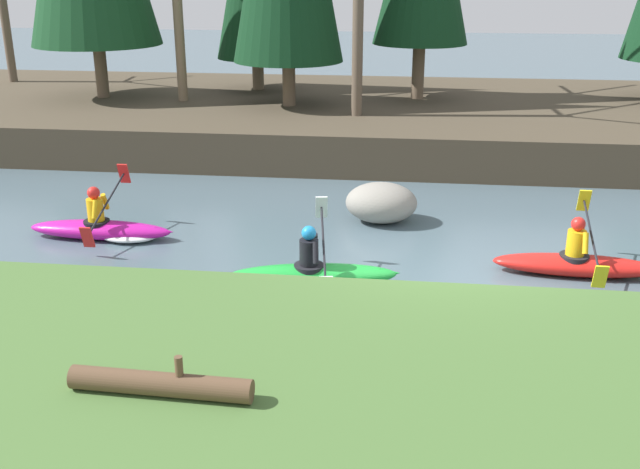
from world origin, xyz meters
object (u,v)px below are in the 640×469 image
kayaker_lead (578,262)px  kayaker_middle (319,273)px  kayaker_trailing (106,229)px  driftwood_log (161,384)px  boulder_midstream (381,203)px

kayaker_lead → kayaker_middle: size_ratio=0.99×
kayaker_trailing → driftwood_log: driftwood_log is taller
boulder_midstream → kayaker_lead: bearing=-34.4°
kayaker_trailing → boulder_midstream: bearing=17.3°
kayaker_lead → kayaker_trailing: same height
kayaker_trailing → driftwood_log: size_ratio=1.51×
kayaker_middle → kayaker_trailing: size_ratio=1.01×
kayaker_middle → driftwood_log: size_ratio=1.52×
kayaker_middle → kayaker_trailing: bearing=150.2°
kayaker_lead → boulder_midstream: bearing=147.9°
kayaker_lead → driftwood_log: bearing=-129.8°
kayaker_middle → kayaker_trailing: same height
kayaker_lead → kayaker_trailing: size_ratio=1.00×
kayaker_middle → boulder_midstream: size_ratio=1.98×
kayaker_middle → kayaker_trailing: (-4.20, 1.63, 0.00)m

